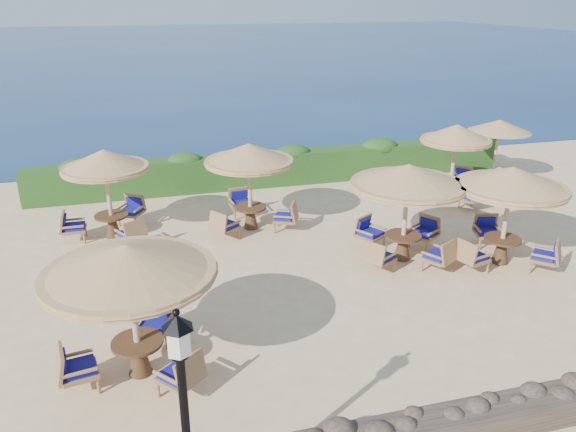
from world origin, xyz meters
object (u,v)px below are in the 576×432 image
Objects in this scene: extra_parasol at (499,126)px; cafe_set_2 at (510,194)px; cafe_set_0 at (130,280)px; cafe_set_3 at (107,178)px; cafe_set_4 at (249,169)px; cafe_set_5 at (455,150)px; cafe_set_1 at (407,193)px.

cafe_set_2 reaches higher than extra_parasol.
cafe_set_3 is at bearing 95.05° from cafe_set_0.
cafe_set_4 is 7.23m from cafe_set_5.
cafe_set_4 is (3.44, 6.39, -0.10)m from cafe_set_0.
cafe_set_1 is 1.08× the size of cafe_set_4.
extra_parasol is 0.87× the size of cafe_set_3.
cafe_set_5 is (-2.57, -1.30, -0.38)m from extra_parasol.
cafe_set_1 is 2.58m from cafe_set_2.
cafe_set_3 is 11.24m from cafe_set_5.
cafe_set_1 is 1.04× the size of cafe_set_2.
cafe_set_0 is at bearing -166.05° from cafe_set_2.
cafe_set_5 is at bearing 33.66° from cafe_set_0.
extra_parasol is 2.90m from cafe_set_5.
cafe_set_3 is at bearing -173.36° from extra_parasol.
cafe_set_3 is at bearing 174.52° from cafe_set_4.
cafe_set_0 and cafe_set_5 have the same top height.
cafe_set_0 and cafe_set_4 have the same top height.
cafe_set_0 is at bearing -84.95° from cafe_set_3.
cafe_set_0 is at bearing -155.17° from cafe_set_1.
cafe_set_1 reaches higher than extra_parasol.
cafe_set_0 is 9.65m from cafe_set_2.
cafe_set_1 is (6.94, 3.21, -0.11)m from cafe_set_0.
cafe_set_2 is (-3.84, -6.06, -0.25)m from extra_parasol.
extra_parasol is 0.88× the size of cafe_set_5.
cafe_set_3 and cafe_set_4 have the same top height.
cafe_set_5 is (11.24, 0.30, -0.02)m from cafe_set_3.
cafe_set_1 and cafe_set_2 have the same top height.
cafe_set_0 and cafe_set_2 have the same top height.
cafe_set_4 reaches higher than extra_parasol.
cafe_set_2 is at bearing 13.95° from cafe_set_0.
cafe_set_3 reaches higher than extra_parasol.
cafe_set_2 and cafe_set_4 have the same top height.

